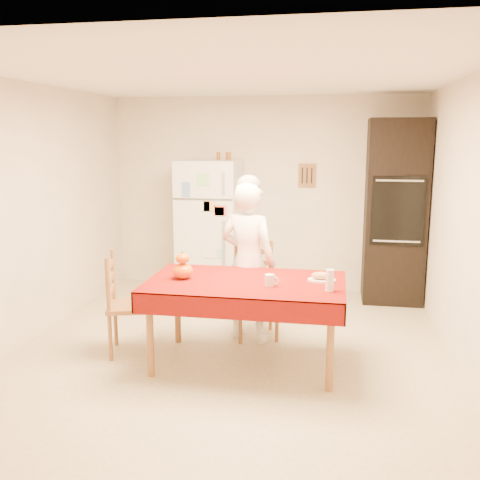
% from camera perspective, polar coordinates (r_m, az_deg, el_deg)
% --- Properties ---
extents(floor, '(4.50, 4.50, 0.00)m').
position_cam_1_polar(floor, '(5.16, -0.94, -11.67)').
color(floor, tan).
rests_on(floor, ground).
extents(room_shell, '(4.02, 4.52, 2.51)m').
position_cam_1_polar(room_shell, '(4.78, -0.98, 6.58)').
color(room_shell, beige).
rests_on(room_shell, ground).
extents(refrigerator, '(0.75, 0.74, 1.70)m').
position_cam_1_polar(refrigerator, '(6.84, -3.23, 1.37)').
color(refrigerator, white).
rests_on(refrigerator, floor).
extents(oven_cabinet, '(0.70, 0.62, 2.20)m').
position_cam_1_polar(oven_cabinet, '(6.70, 16.20, 2.92)').
color(oven_cabinet, black).
rests_on(oven_cabinet, floor).
extents(dining_table, '(1.70, 1.00, 0.76)m').
position_cam_1_polar(dining_table, '(4.65, 0.61, -5.21)').
color(dining_table, brown).
rests_on(dining_table, floor).
extents(chair_far, '(0.52, 0.51, 0.95)m').
position_cam_1_polar(chair_far, '(5.40, 1.64, -4.96)').
color(chair_far, brown).
rests_on(chair_far, floor).
extents(chair_left, '(0.50, 0.51, 0.95)m').
position_cam_1_polar(chair_left, '(5.06, -12.34, -6.29)').
color(chair_left, brown).
rests_on(chair_left, floor).
extents(seated_woman, '(0.66, 0.54, 1.58)m').
position_cam_1_polar(seated_woman, '(5.20, 0.88, -2.37)').
color(seated_woman, white).
rests_on(seated_woman, floor).
extents(coffee_mug, '(0.08, 0.08, 0.10)m').
position_cam_1_polar(coffee_mug, '(4.46, 3.17, -4.32)').
color(coffee_mug, silver).
rests_on(coffee_mug, dining_table).
extents(pumpkin_lower, '(0.18, 0.18, 0.13)m').
position_cam_1_polar(pumpkin_lower, '(4.72, -6.12, -3.30)').
color(pumpkin_lower, '#CF3804').
rests_on(pumpkin_lower, dining_table).
extents(pumpkin_upper, '(0.12, 0.12, 0.09)m').
position_cam_1_polar(pumpkin_upper, '(4.69, -6.15, -1.96)').
color(pumpkin_upper, '#D83D05').
rests_on(pumpkin_upper, pumpkin_lower).
extents(wine_glass, '(0.07, 0.07, 0.18)m').
position_cam_1_polar(wine_glass, '(4.37, 9.56, -4.26)').
color(wine_glass, white).
rests_on(wine_glass, dining_table).
extents(bread_plate, '(0.24, 0.24, 0.02)m').
position_cam_1_polar(bread_plate, '(4.67, 8.71, -4.26)').
color(bread_plate, white).
rests_on(bread_plate, dining_table).
extents(bread_loaf, '(0.18, 0.10, 0.06)m').
position_cam_1_polar(bread_loaf, '(4.66, 8.73, -3.77)').
color(bread_loaf, tan).
rests_on(bread_loaf, bread_plate).
extents(spice_jar_left, '(0.05, 0.05, 0.10)m').
position_cam_1_polar(spice_jar_left, '(6.77, -2.32, 8.94)').
color(spice_jar_left, brown).
rests_on(spice_jar_left, refrigerator).
extents(spice_jar_mid, '(0.05, 0.05, 0.10)m').
position_cam_1_polar(spice_jar_mid, '(6.75, -1.33, 8.94)').
color(spice_jar_mid, brown).
rests_on(spice_jar_mid, refrigerator).
extents(spice_jar_right, '(0.05, 0.05, 0.10)m').
position_cam_1_polar(spice_jar_right, '(6.74, -1.17, 8.94)').
color(spice_jar_right, brown).
rests_on(spice_jar_right, refrigerator).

